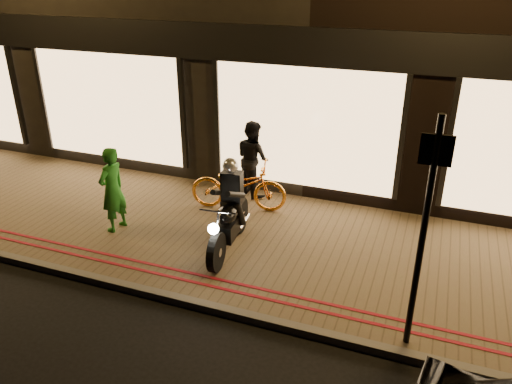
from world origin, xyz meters
The scene contains 9 objects.
ground centered at (0.00, 0.00, 0.00)m, with size 90.00×90.00×0.00m, color black.
sidewalk centered at (0.00, 2.00, 0.06)m, with size 50.00×4.00×0.12m, color brown.
kerb_stone centered at (0.00, 0.05, 0.06)m, with size 50.00×0.14×0.12m, color #59544C.
red_kerb_lines centered at (0.00, 0.55, 0.12)m, with size 50.00×0.26×0.01m.
motorcycle centered at (-0.58, 1.58, 0.73)m, with size 0.62×1.94×1.59m.
sign_post centered at (2.45, 0.26, 1.80)m, with size 0.35×0.08×3.00m.
bicycle_gold centered at (-1.02, 3.02, 0.61)m, with size 0.65×1.87×0.98m, color orange.
person_green centered at (-2.78, 1.47, 0.90)m, with size 0.57×0.37×1.56m, color #21711E.
person_dark centered at (-1.02, 3.79, 0.90)m, with size 0.76×0.59×1.57m, color black.
Camera 1 is at (2.43, -5.12, 4.53)m, focal length 35.00 mm.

